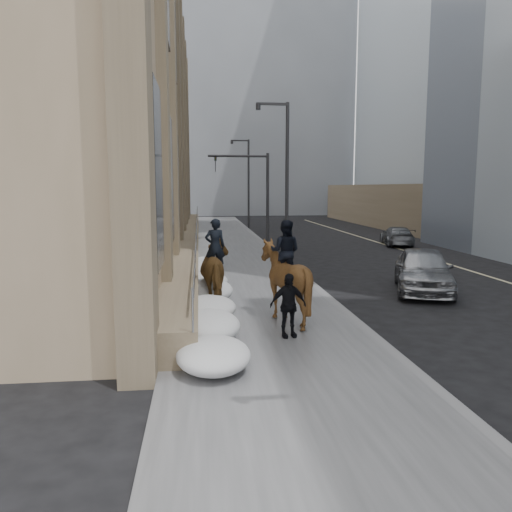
{
  "coord_description": "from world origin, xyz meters",
  "views": [
    {
      "loc": [
        -1.65,
        -11.63,
        3.74
      ],
      "look_at": [
        0.04,
        3.07,
        1.7
      ],
      "focal_mm": 35.0,
      "sensor_mm": 36.0,
      "label": 1
    }
  ],
  "objects_px": {
    "mounted_horse_right": "(284,278)",
    "car_silver": "(423,270)",
    "car_grey": "(397,236)",
    "pedestrian": "(288,305)",
    "mounted_horse_left": "(219,271)"
  },
  "relations": [
    {
      "from": "mounted_horse_right",
      "to": "car_silver",
      "type": "xyz_separation_m",
      "value": [
        5.71,
        3.75,
        -0.5
      ]
    },
    {
      "from": "mounted_horse_right",
      "to": "car_grey",
      "type": "bearing_deg",
      "value": -99.41
    },
    {
      "from": "pedestrian",
      "to": "car_silver",
      "type": "xyz_separation_m",
      "value": [
        5.87,
        5.25,
        -0.1
      ]
    },
    {
      "from": "mounted_horse_left",
      "to": "pedestrian",
      "type": "xyz_separation_m",
      "value": [
        1.54,
        -3.53,
        -0.29
      ]
    },
    {
      "from": "pedestrian",
      "to": "car_silver",
      "type": "height_order",
      "value": "pedestrian"
    },
    {
      "from": "mounted_horse_right",
      "to": "pedestrian",
      "type": "height_order",
      "value": "mounted_horse_right"
    },
    {
      "from": "pedestrian",
      "to": "car_silver",
      "type": "bearing_deg",
      "value": 32.93
    },
    {
      "from": "pedestrian",
      "to": "car_grey",
      "type": "relative_size",
      "value": 0.37
    },
    {
      "from": "pedestrian",
      "to": "car_grey",
      "type": "height_order",
      "value": "pedestrian"
    },
    {
      "from": "car_silver",
      "to": "car_grey",
      "type": "bearing_deg",
      "value": 91.22
    },
    {
      "from": "mounted_horse_left",
      "to": "car_silver",
      "type": "bearing_deg",
      "value": -175.51
    },
    {
      "from": "mounted_horse_left",
      "to": "mounted_horse_right",
      "type": "height_order",
      "value": "mounted_horse_right"
    },
    {
      "from": "mounted_horse_right",
      "to": "car_silver",
      "type": "relative_size",
      "value": 0.58
    },
    {
      "from": "car_silver",
      "to": "pedestrian",
      "type": "bearing_deg",
      "value": -118.26
    },
    {
      "from": "mounted_horse_right",
      "to": "car_grey",
      "type": "xyz_separation_m",
      "value": [
        10.45,
        17.76,
        -0.69
      ]
    }
  ]
}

